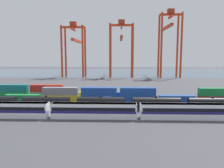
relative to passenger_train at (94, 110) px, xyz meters
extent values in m
plane|color=#424247|center=(2.47, 58.37, -2.14)|extent=(420.00, 420.00, 0.00)
cube|color=#384C60|center=(2.47, 159.22, -2.14)|extent=(400.00, 110.00, 0.01)
cube|color=silver|center=(-22.85, 0.00, -0.19)|extent=(21.95, 3.10, 3.90)
cube|color=navy|center=(-22.85, 0.00, -0.29)|extent=(21.51, 3.14, 0.64)
cube|color=black|center=(-22.85, 0.00, 0.49)|extent=(21.07, 3.13, 0.90)
cube|color=slate|center=(-22.85, 0.00, 1.58)|extent=(21.73, 2.85, 0.36)
cube|color=silver|center=(0.00, 0.00, -0.19)|extent=(21.95, 3.10, 3.90)
cube|color=navy|center=(0.00, 0.00, -0.29)|extent=(21.51, 3.14, 0.64)
cube|color=black|center=(0.00, 0.00, 0.49)|extent=(21.07, 3.13, 0.90)
cube|color=slate|center=(0.00, 0.00, 1.58)|extent=(21.73, 2.85, 0.36)
cube|color=silver|center=(22.85, 0.00, -0.19)|extent=(21.95, 3.10, 3.90)
cube|color=navy|center=(22.85, 0.00, -0.29)|extent=(21.51, 3.14, 0.64)
cube|color=black|center=(22.85, 0.00, 0.49)|extent=(21.07, 3.13, 0.90)
cube|color=slate|center=(22.85, 0.00, 1.58)|extent=(21.73, 2.85, 0.36)
cube|color=#232326|center=(-15.24, 8.64, -1.59)|extent=(13.89, 2.50, 1.10)
cylinder|color=black|center=(-15.24, 8.64, 0.34)|extent=(13.89, 2.76, 2.76)
cylinder|color=black|center=(-15.24, 8.64, 1.90)|extent=(0.70, 0.70, 0.36)
cube|color=#232326|center=(1.06, 8.64, -1.59)|extent=(13.89, 2.50, 1.10)
cylinder|color=black|center=(1.06, 8.64, 0.34)|extent=(13.89, 2.76, 2.76)
cylinder|color=black|center=(1.06, 8.64, 1.90)|extent=(0.70, 0.70, 0.36)
cube|color=#232326|center=(17.36, 8.64, -1.59)|extent=(13.89, 2.50, 1.10)
cylinder|color=black|center=(17.36, 8.64, 0.34)|extent=(13.89, 2.76, 2.76)
cylinder|color=black|center=(17.36, 8.64, 1.90)|extent=(0.70, 0.70, 0.36)
cube|color=#232326|center=(33.66, 8.64, -1.59)|extent=(13.89, 2.50, 1.10)
cylinder|color=black|center=(33.66, 8.64, 0.34)|extent=(13.89, 2.76, 2.76)
cylinder|color=black|center=(33.66, 8.64, 1.90)|extent=(0.70, 0.70, 0.36)
cube|color=#197538|center=(-26.99, 19.08, -0.84)|extent=(12.10, 2.44, 2.60)
cube|color=gold|center=(-13.71, 19.08, -0.84)|extent=(12.10, 2.44, 2.60)
cube|color=slate|center=(-13.71, 19.08, 1.76)|extent=(12.10, 2.44, 2.60)
cube|color=#1C4299|center=(-0.43, 19.08, -0.84)|extent=(12.10, 2.44, 2.60)
cube|color=#1C4299|center=(-0.43, 19.08, 1.76)|extent=(12.10, 2.44, 2.60)
cube|color=#1C4299|center=(12.85, 19.08, -0.84)|extent=(12.10, 2.44, 2.60)
cube|color=#1C4299|center=(12.85, 19.08, 1.76)|extent=(12.10, 2.44, 2.60)
cube|color=#1C4299|center=(26.13, 19.08, -0.84)|extent=(12.10, 2.44, 2.60)
cube|color=maroon|center=(39.41, 19.08, -0.84)|extent=(12.10, 2.44, 2.60)
cube|color=#197538|center=(39.41, 19.08, 1.76)|extent=(12.10, 2.44, 2.60)
cube|color=#197538|center=(-33.99, 25.61, -0.84)|extent=(12.10, 2.44, 2.60)
cube|color=#146066|center=(-33.99, 25.61, 1.76)|extent=(12.10, 2.44, 2.60)
cube|color=slate|center=(-20.65, 25.61, -0.84)|extent=(12.10, 2.44, 2.60)
cube|color=#AD211C|center=(-20.65, 25.61, 1.76)|extent=(12.10, 2.44, 2.60)
cube|color=gold|center=(-7.30, 25.61, -0.84)|extent=(6.04, 2.44, 2.60)
cube|color=#1C4299|center=(6.04, 25.61, -0.84)|extent=(12.10, 2.44, 2.60)
cylinder|color=red|center=(-36.36, 108.90, 17.03)|extent=(1.50, 1.50, 38.35)
cylinder|color=red|center=(-20.64, 108.90, 17.03)|extent=(1.50, 1.50, 38.35)
cylinder|color=red|center=(-36.36, 120.87, 17.03)|extent=(1.50, 1.50, 38.35)
cylinder|color=red|center=(-20.64, 120.87, 17.03)|extent=(1.50, 1.50, 38.35)
cube|color=red|center=(-28.50, 114.89, 35.41)|extent=(17.32, 1.20, 1.60)
cube|color=red|center=(-28.50, 114.89, 33.81)|extent=(1.20, 13.57, 1.60)
cube|color=red|center=(-28.50, 128.50, 26.06)|extent=(2.00, 38.90, 2.00)
cube|color=#9F2C14|center=(-28.50, 114.89, 37.81)|extent=(4.80, 4.00, 3.20)
cylinder|color=red|center=(-0.35, 109.55, 17.70)|extent=(1.50, 1.50, 39.69)
cylinder|color=red|center=(16.39, 109.55, 17.70)|extent=(1.50, 1.50, 39.69)
cylinder|color=red|center=(-0.35, 120.22, 17.70)|extent=(1.50, 1.50, 39.69)
cylinder|color=red|center=(16.39, 120.22, 17.70)|extent=(1.50, 1.50, 39.69)
cube|color=red|center=(8.02, 114.89, 36.75)|extent=(18.34, 1.20, 1.60)
cube|color=red|center=(8.02, 114.89, 35.15)|extent=(1.20, 12.27, 1.60)
cube|color=red|center=(8.02, 128.54, 28.01)|extent=(2.00, 39.01, 2.00)
cube|color=#9F2C14|center=(8.02, 114.89, 39.15)|extent=(4.80, 4.00, 3.20)
cylinder|color=red|center=(37.31, 109.41, 21.49)|extent=(1.50, 1.50, 47.27)
cylinder|color=red|center=(51.78, 109.41, 21.49)|extent=(1.50, 1.50, 47.27)
cylinder|color=red|center=(37.31, 120.36, 21.49)|extent=(1.50, 1.50, 47.27)
cylinder|color=red|center=(51.78, 120.36, 21.49)|extent=(1.50, 1.50, 47.27)
cube|color=red|center=(44.55, 114.89, 44.33)|extent=(16.07, 1.20, 1.60)
cube|color=red|center=(44.55, 114.89, 42.73)|extent=(1.20, 12.55, 1.60)
cube|color=red|center=(44.55, 128.89, 36.55)|extent=(2.00, 40.02, 2.00)
cube|color=#9F2C14|center=(44.55, 114.89, 46.73)|extent=(4.80, 4.00, 3.20)
camera|label=1|loc=(6.48, -55.17, 13.78)|focal=35.35mm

